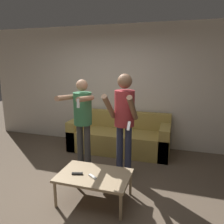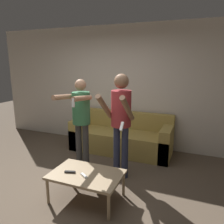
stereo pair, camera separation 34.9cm
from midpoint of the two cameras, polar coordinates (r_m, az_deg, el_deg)
ground_plane at (r=3.54m, az=-13.15°, el=-19.87°), size 14.00×14.00×0.00m
wall_back at (r=5.03m, az=-1.38°, el=6.63°), size 6.40×0.06×2.70m
couch at (r=4.79m, az=-0.17°, el=-6.72°), size 2.14×0.80×0.82m
person_standing_left at (r=3.75m, az=-10.41°, el=-1.00°), size 0.43×0.69×1.62m
person_standing_right at (r=3.47m, az=0.30°, el=-0.77°), size 0.44×0.69×1.73m
coffee_table at (r=3.15m, az=-7.99°, el=-16.49°), size 0.98×0.64×0.40m
remote_near at (r=3.05m, az=-8.50°, el=-16.46°), size 0.15×0.11×0.02m
remote_far at (r=3.16m, az=-12.32°, el=-15.51°), size 0.15×0.07×0.02m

